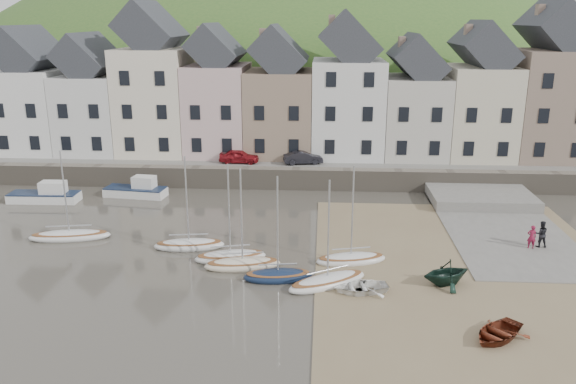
# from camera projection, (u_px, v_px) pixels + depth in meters

# --- Properties ---
(ground) EXTENTS (160.00, 160.00, 0.00)m
(ground) POSITION_uv_depth(u_px,v_px,m) (282.00, 270.00, 34.14)
(ground) COLOR #443F36
(ground) RESTS_ON ground
(quay_land) EXTENTS (90.00, 30.00, 1.50)m
(quay_land) POSITION_uv_depth(u_px,v_px,m) (302.00, 144.00, 64.49)
(quay_land) COLOR #376026
(quay_land) RESTS_ON ground
(quay_street) EXTENTS (70.00, 7.00, 0.10)m
(quay_street) POSITION_uv_depth(u_px,v_px,m) (298.00, 162.00, 53.28)
(quay_street) COLOR slate
(quay_street) RESTS_ON quay_land
(seawall) EXTENTS (70.00, 1.20, 1.80)m
(seawall) POSITION_uv_depth(u_px,v_px,m) (296.00, 179.00, 50.12)
(seawall) COLOR slate
(seawall) RESTS_ON ground
(beach) EXTENTS (18.00, 26.00, 0.06)m
(beach) POSITION_uv_depth(u_px,v_px,m) (471.00, 274.00, 33.48)
(beach) COLOR #7D694C
(beach) RESTS_ON ground
(slipway) EXTENTS (8.00, 18.00, 0.12)m
(slipway) POSITION_uv_depth(u_px,v_px,m) (501.00, 227.00, 40.88)
(slipway) COLOR slate
(slipway) RESTS_ON ground
(hillside) EXTENTS (134.40, 84.00, 84.00)m
(hillside) POSITION_uv_depth(u_px,v_px,m) (278.00, 218.00, 96.97)
(hillside) COLOR #376026
(hillside) RESTS_ON ground
(townhouse_terrace) EXTENTS (61.05, 8.00, 13.93)m
(townhouse_terrace) POSITION_uv_depth(u_px,v_px,m) (318.00, 94.00, 54.84)
(townhouse_terrace) COLOR silver
(townhouse_terrace) RESTS_ON quay_land
(sailboat_0) EXTENTS (5.55, 2.46, 6.32)m
(sailboat_0) POSITION_uv_depth(u_px,v_px,m) (70.00, 235.00, 38.81)
(sailboat_0) COLOR silver
(sailboat_0) RESTS_ON ground
(sailboat_1) EXTENTS (4.70, 2.15, 6.32)m
(sailboat_1) POSITION_uv_depth(u_px,v_px,m) (189.00, 244.00, 37.27)
(sailboat_1) COLOR silver
(sailboat_1) RESTS_ON ground
(sailboat_2) EXTENTS (4.75, 2.33, 6.32)m
(sailboat_2) POSITION_uv_depth(u_px,v_px,m) (243.00, 264.00, 34.34)
(sailboat_2) COLOR beige
(sailboat_2) RESTS_ON ground
(sailboat_3) EXTENTS (4.61, 2.48, 6.32)m
(sailboat_3) POSITION_uv_depth(u_px,v_px,m) (230.00, 256.00, 35.41)
(sailboat_3) COLOR silver
(sailboat_3) RESTS_ON ground
(sailboat_4) EXTENTS (4.94, 3.82, 6.32)m
(sailboat_4) POSITION_uv_depth(u_px,v_px,m) (327.00, 281.00, 32.08)
(sailboat_4) COLOR silver
(sailboat_4) RESTS_ON ground
(sailboat_5) EXTENTS (4.12, 2.06, 6.32)m
(sailboat_5) POSITION_uv_depth(u_px,v_px,m) (278.00, 275.00, 32.80)
(sailboat_5) COLOR #13213D
(sailboat_5) RESTS_ON ground
(sailboat_6) EXTENTS (4.56, 2.44, 6.32)m
(sailboat_6) POSITION_uv_depth(u_px,v_px,m) (351.00, 259.00, 35.05)
(sailboat_6) COLOR silver
(sailboat_6) RESTS_ON ground
(motorboat_0) EXTENTS (5.62, 1.89, 1.70)m
(motorboat_0) POSITION_uv_depth(u_px,v_px,m) (46.00, 195.00, 46.61)
(motorboat_0) COLOR silver
(motorboat_0) RESTS_ON ground
(motorboat_2) EXTENTS (5.29, 2.37, 1.70)m
(motorboat_2) POSITION_uv_depth(u_px,v_px,m) (138.00, 189.00, 48.05)
(motorboat_2) COLOR silver
(motorboat_2) RESTS_ON ground
(rowboat_white) EXTENTS (3.32, 2.66, 0.61)m
(rowboat_white) POSITION_uv_depth(u_px,v_px,m) (361.00, 287.00, 31.17)
(rowboat_white) COLOR white
(rowboat_white) RESTS_ON beach
(rowboat_green) EXTENTS (3.55, 3.35, 1.49)m
(rowboat_green) POSITION_uv_depth(u_px,v_px,m) (446.00, 272.00, 31.92)
(rowboat_green) COLOR black
(rowboat_green) RESTS_ON beach
(rowboat_red) EXTENTS (3.73, 3.71, 0.64)m
(rowboat_red) POSITION_uv_depth(u_px,v_px,m) (498.00, 332.00, 26.64)
(rowboat_red) COLOR maroon
(rowboat_red) RESTS_ON beach
(person_red) EXTENTS (0.59, 0.40, 1.55)m
(person_red) POSITION_uv_depth(u_px,v_px,m) (532.00, 237.00, 36.82)
(person_red) COLOR maroon
(person_red) RESTS_ON slipway
(person_dark) EXTENTS (0.90, 0.72, 1.75)m
(person_dark) POSITION_uv_depth(u_px,v_px,m) (541.00, 234.00, 37.04)
(person_dark) COLOR black
(person_dark) RESTS_ON slipway
(car_left) EXTENTS (3.62, 1.56, 1.22)m
(car_left) POSITION_uv_depth(u_px,v_px,m) (239.00, 156.00, 52.45)
(car_left) COLOR maroon
(car_left) RESTS_ON quay_street
(car_right) EXTENTS (3.69, 1.92, 1.16)m
(car_right) POSITION_uv_depth(u_px,v_px,m) (303.00, 158.00, 52.11)
(car_right) COLOR black
(car_right) RESTS_ON quay_street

